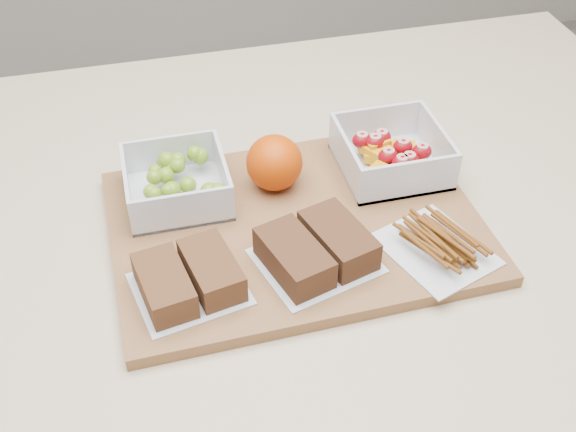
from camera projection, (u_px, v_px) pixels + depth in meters
name	position (u px, v px, depth m)	size (l,w,h in m)	color
cutting_board	(296.00, 226.00, 0.84)	(0.42, 0.30, 0.02)	brown
grape_container	(178.00, 182.00, 0.85)	(0.12, 0.12, 0.05)	silver
fruit_container	(391.00, 155.00, 0.89)	(0.12, 0.12, 0.05)	silver
orange	(274.00, 163.00, 0.86)	(0.07, 0.07, 0.07)	#CD4104
sandwich_bag_left	(188.00, 279.00, 0.74)	(0.13, 0.12, 0.03)	silver
sandwich_bag_center	(316.00, 250.00, 0.77)	(0.14, 0.13, 0.04)	silver
pretzel_bag	(437.00, 242.00, 0.79)	(0.13, 0.14, 0.03)	silver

